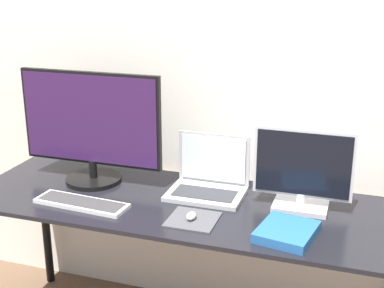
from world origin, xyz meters
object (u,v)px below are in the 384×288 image
Objects in this scene: monitor_left at (91,127)px; keyboard at (82,203)px; laptop at (209,179)px; mouse at (191,216)px; book at (287,232)px; monitor_right at (303,171)px.

keyboard is (0.08, -0.25, -0.25)m from monitor_left.
keyboard is at bearing -146.93° from laptop.
book reaches higher than mouse.
monitor_left is at bearing 107.10° from keyboard.
keyboard is 0.47m from mouse.
monitor_right is at bearing 0.00° from monitor_left.
monitor_left is 0.93m from monitor_right.
laptop is (0.53, 0.05, -0.19)m from monitor_left.
monitor_right reaches higher than book.
laptop is at bearing 173.42° from monitor_right.
mouse is at bearing 178.27° from book.
book reaches higher than keyboard.
laptop is 1.26× the size of book.
laptop is 0.49m from book.
keyboard is at bearing -163.65° from monitor_right.
book is at bearing -1.73° from mouse.
monitor_left is 0.57m from laptop.
mouse is at bearing -87.12° from laptop.
mouse is 0.22× the size of book.
laptop is 5.65× the size of mouse.
laptop is at bearing 4.94° from monitor_left.
monitor_right is at bearing 86.36° from book.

